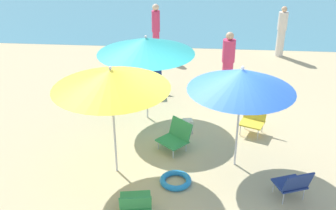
% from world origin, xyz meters
% --- Properties ---
extents(ground_plane, '(40.00, 40.00, 0.00)m').
position_xyz_m(ground_plane, '(0.00, 0.00, 0.00)').
color(ground_plane, '#CCB789').
extents(umbrella_blue, '(1.95, 1.95, 2.06)m').
position_xyz_m(umbrella_blue, '(0.75, -0.28, 1.80)').
color(umbrella_blue, silver).
rests_on(umbrella_blue, ground_plane).
extents(umbrella_yellow, '(2.08, 2.08, 2.14)m').
position_xyz_m(umbrella_yellow, '(-1.51, -0.68, 1.91)').
color(umbrella_yellow, silver).
rests_on(umbrella_yellow, ground_plane).
extents(umbrella_teal, '(2.18, 2.18, 2.03)m').
position_xyz_m(umbrella_teal, '(-1.20, 1.50, 1.79)').
color(umbrella_teal, silver).
rests_on(umbrella_teal, ground_plane).
extents(beach_chair_a, '(0.61, 0.68, 0.61)m').
position_xyz_m(beach_chair_a, '(-1.25, 2.87, 0.31)').
color(beach_chair_a, navy).
rests_on(beach_chair_a, ground_plane).
extents(beach_chair_b, '(0.78, 0.78, 0.60)m').
position_xyz_m(beach_chair_b, '(-0.43, 0.20, 0.30)').
color(beach_chair_b, '#33934C').
rests_on(beach_chair_b, ground_plane).
extents(beach_chair_c, '(0.66, 0.67, 0.69)m').
position_xyz_m(beach_chair_c, '(1.23, 1.04, 0.37)').
color(beach_chair_c, gold).
rests_on(beach_chair_c, ground_plane).
extents(beach_chair_d, '(0.65, 0.65, 0.65)m').
position_xyz_m(beach_chair_d, '(1.66, -1.28, 0.35)').
color(beach_chair_d, navy).
rests_on(beach_chair_d, ground_plane).
extents(beach_chair_e, '(0.60, 0.65, 0.55)m').
position_xyz_m(beach_chair_e, '(-0.95, -1.91, 0.29)').
color(beach_chair_e, '#33934C').
rests_on(beach_chair_e, ground_plane).
extents(person_a, '(0.33, 0.33, 1.66)m').
position_xyz_m(person_a, '(0.73, 3.16, 0.83)').
color(person_a, '#DB3866').
rests_on(person_a, ground_plane).
extents(person_b, '(0.30, 0.30, 1.65)m').
position_xyz_m(person_b, '(2.60, 6.19, 0.83)').
color(person_b, silver).
rests_on(person_b, ground_plane).
extents(person_c, '(0.26, 0.26, 1.72)m').
position_xyz_m(person_c, '(-1.47, 5.85, 0.90)').
color(person_c, '#DB3866').
rests_on(person_c, ground_plane).
extents(swim_ring, '(0.58, 0.58, 0.11)m').
position_xyz_m(swim_ring, '(-0.36, -0.97, 0.05)').
color(swim_ring, '#238CD8').
rests_on(swim_ring, ground_plane).
extents(beach_bag, '(0.24, 0.25, 0.30)m').
position_xyz_m(beach_bag, '(-0.21, 0.90, 0.15)').
color(beach_bag, silver).
rests_on(beach_bag, ground_plane).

